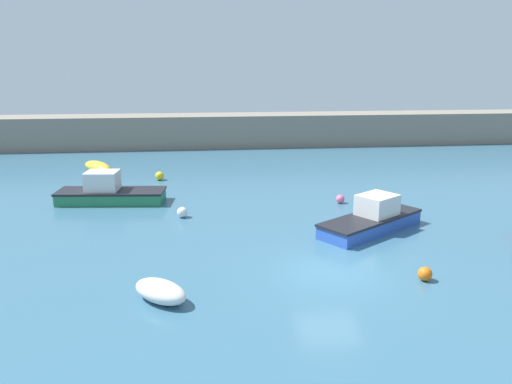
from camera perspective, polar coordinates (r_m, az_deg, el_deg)
ground_plane at (r=19.61m, az=8.40°, el=-9.28°), size 120.00×120.00×0.20m
harbor_breakwater at (r=47.70m, az=-0.47°, el=7.11°), size 67.39×3.83×2.96m
motorboat_with_cabin at (r=29.54m, az=-16.46°, el=-0.03°), size 6.17×2.53×1.81m
rowboat_blue_near at (r=37.97m, az=-17.65°, el=2.77°), size 2.88×3.25×0.79m
fishing_dinghy_green at (r=17.32m, az=-10.86°, el=-11.08°), size 2.33×2.27×0.72m
cabin_cruiser_white at (r=24.34m, az=13.16°, el=-2.99°), size 5.81×4.79×1.69m
mooring_buoy_white at (r=25.99m, az=-8.42°, el=-2.31°), size 0.55×0.55×0.55m
mooring_buoy_pink at (r=28.68m, az=9.61°, el=-0.79°), size 0.49×0.49×0.49m
mooring_buoy_orange at (r=19.56m, az=18.76°, el=-8.85°), size 0.52×0.52×0.52m
mooring_buoy_yellow at (r=34.37m, az=-10.96°, el=1.82°), size 0.59×0.59×0.59m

